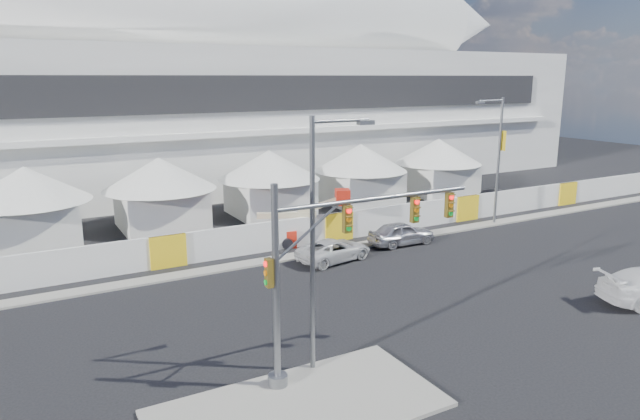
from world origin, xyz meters
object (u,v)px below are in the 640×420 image
traffic_mast (321,271)px  streetlight_curb (497,152)px  sedan_silver (402,233)px  boom_lift (278,230)px  lot_car_b (495,196)px  streetlight_median (319,228)px  pickup_curb (334,250)px

traffic_mast → streetlight_curb: bearing=31.0°
sedan_silver → boom_lift: boom_lift is taller
lot_car_b → streetlight_median: (-28.59, -18.60, 5.02)m
sedan_silver → pickup_curb: size_ratio=0.94×
lot_car_b → traffic_mast: 34.75m
sedan_silver → traffic_mast: bearing=135.9°
pickup_curb → traffic_mast: (-7.61, -12.02, 3.61)m
streetlight_curb → boom_lift: 17.94m
pickup_curb → lot_car_b: (21.17, 7.13, 0.06)m
traffic_mast → streetlight_curb: streetlight_curb is taller
pickup_curb → traffic_mast: size_ratio=0.55×
sedan_silver → boom_lift: 8.52m
traffic_mast → boom_lift: 18.32m
sedan_silver → pickup_curb: bearing=99.9°
sedan_silver → streetlight_median: streetlight_median is taller
lot_car_b → traffic_mast: bearing=115.8°
pickup_curb → streetlight_curb: bearing=-93.5°
pickup_curb → lot_car_b: 22.34m
lot_car_b → traffic_mast: traffic_mast is taller
streetlight_median → boom_lift: streetlight_median is taller
streetlight_median → boom_lift: bearing=70.4°
lot_car_b → boom_lift: (-22.74, -2.16, 0.28)m
traffic_mast → boom_lift: (6.04, 16.99, -3.27)m
pickup_curb → streetlight_median: streetlight_median is taller
traffic_mast → streetlight_median: streetlight_median is taller
pickup_curb → lot_car_b: bearing=-81.7°
sedan_silver → streetlight_median: (-13.27, -12.25, 4.97)m
sedan_silver → streetlight_curb: streetlight_curb is taller
traffic_mast → streetlight_median: bearing=71.2°
pickup_curb → boom_lift: size_ratio=0.64×
sedan_silver → streetlight_curb: 10.84m
pickup_curb → streetlight_curb: size_ratio=0.51×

